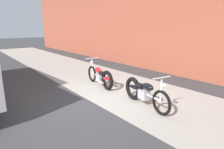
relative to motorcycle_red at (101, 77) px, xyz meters
name	(u,v)px	position (x,y,z in m)	size (l,w,h in m)	color
ground_plane	(90,101)	(1.00, -1.15, -0.40)	(80.00, 80.00, 0.00)	#38383A
sidewalk_slab	(130,90)	(1.00, 0.60, -0.40)	(36.00, 3.50, 0.01)	#9E998E
brick_building_wall	(187,20)	(1.00, 4.05, 2.16)	(36.00, 0.50, 5.12)	brown
motorcycle_red	(101,77)	(0.00, 0.00, 0.00)	(2.00, 0.62, 1.03)	black
motorcycle_black	(142,92)	(2.24, -0.07, 0.00)	(2.00, 0.66, 1.03)	black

